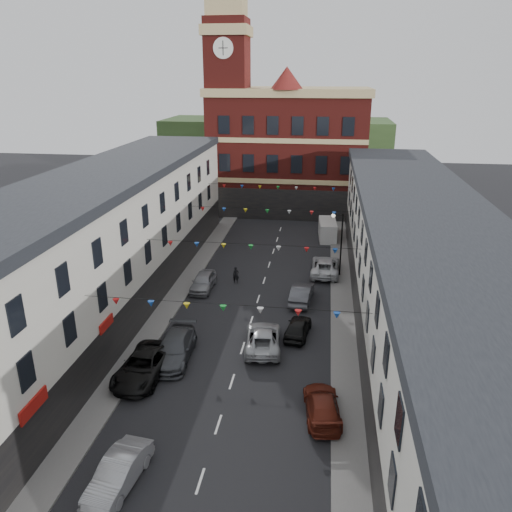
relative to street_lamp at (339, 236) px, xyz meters
The scene contains 20 objects.
ground 15.94m from the street_lamp, 115.07° to the right, with size 160.00×160.00×0.00m, color black.
pavement_left 18.43m from the street_lamp, 138.26° to the right, with size 1.80×64.00×0.15m, color #605E5B.
pavement_right 12.60m from the street_lamp, 88.33° to the right, with size 1.80×64.00×0.15m, color #605E5B.
terrace_left 22.52m from the street_lamp, 144.66° to the right, with size 8.40×56.00×10.70m.
terrace_right 14.04m from the street_lamp, 68.09° to the right, with size 8.40×56.00×9.70m.
civic_building 25.18m from the street_lamp, 105.30° to the left, with size 20.60×13.30×18.50m.
clock_tower 27.57m from the street_lamp, 123.79° to the left, with size 5.60×5.60×30.00m.
distant_hill 49.16m from the street_lamp, 102.40° to the left, with size 40.00×14.00×10.00m, color #2D4520.
street_lamp is the anchor object (origin of this frame).
car_left_b 28.77m from the street_lamp, 110.79° to the right, with size 1.50×4.30×1.42m, color #9B9CA2.
car_left_c 22.05m from the street_lamp, 123.50° to the right, with size 2.57×5.57×1.55m, color black.
car_left_d 19.49m from the street_lamp, 123.97° to the right, with size 2.24×5.50×1.60m, color #3E4045.
car_left_e 12.86m from the street_lamp, 158.07° to the right, with size 1.74×4.32×1.47m, color gray.
car_right_c 20.76m from the street_lamp, 92.94° to the right, with size 1.86×4.57×1.33m, color maroon.
car_right_d 12.52m from the street_lamp, 103.94° to the right, with size 1.56×3.89×1.32m, color black.
car_right_e 7.40m from the street_lamp, 116.16° to the right, with size 1.56×4.47×1.47m, color #4A4B51.
car_right_f 3.35m from the street_lamp, 159.52° to the left, with size 2.54×5.50×1.53m, color silver.
moving_car 15.00m from the street_lamp, 110.66° to the right, with size 2.37×5.15×1.43m, color #A3A5AA.
white_van 11.51m from the street_lamp, 94.89° to the left, with size 1.82×4.74×2.10m, color silver.
pedestrian 9.96m from the street_lamp, 162.02° to the right, with size 0.55×0.36×1.52m, color black.
Camera 1 is at (5.07, -29.53, 17.77)m, focal length 35.00 mm.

